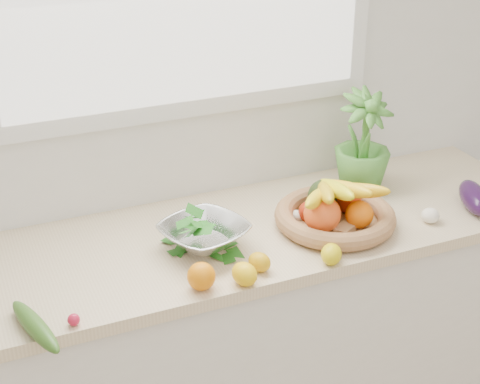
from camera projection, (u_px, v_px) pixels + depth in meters
name	position (u px, v px, depth m)	size (l,w,h in m)	color
back_wall	(186.00, 70.00, 2.35)	(4.50, 0.02, 2.70)	white
counter_cabinet	(224.00, 354.00, 2.52)	(2.20, 0.58, 0.86)	silver
countertop	(223.00, 240.00, 2.32)	(2.24, 0.62, 0.04)	beige
orange_loose	(201.00, 276.00, 2.02)	(0.08, 0.08, 0.08)	orange
lemon_a	(245.00, 274.00, 2.04)	(0.07, 0.08, 0.07)	yellow
lemon_b	(331.00, 254.00, 2.14)	(0.06, 0.08, 0.06)	yellow
lemon_c	(259.00, 262.00, 2.11)	(0.06, 0.07, 0.06)	#D3990B
apple	(309.00, 212.00, 2.37)	(0.07, 0.07, 0.07)	#AE270D
ginger	(348.00, 228.00, 2.31)	(0.11, 0.05, 0.04)	tan
garlic_a	(297.00, 216.00, 2.38)	(0.05, 0.05, 0.04)	silver
garlic_b	(324.00, 201.00, 2.47)	(0.05, 0.05, 0.04)	silver
garlic_c	(430.00, 216.00, 2.37)	(0.06, 0.06, 0.05)	white
eggplant	(474.00, 197.00, 2.45)	(0.08, 0.21, 0.09)	#250D31
cucumber	(35.00, 326.00, 1.84)	(0.05, 0.26, 0.05)	#2E581A
radish	(74.00, 320.00, 1.88)	(0.03, 0.03, 0.03)	red
potted_herb	(363.00, 141.00, 2.53)	(0.20, 0.20, 0.35)	#4B9335
fruit_basket	(334.00, 211.00, 2.33)	(0.42, 0.42, 0.19)	#B07E4E
colander_with_spinach	(204.00, 230.00, 2.20)	(0.32, 0.32, 0.13)	silver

